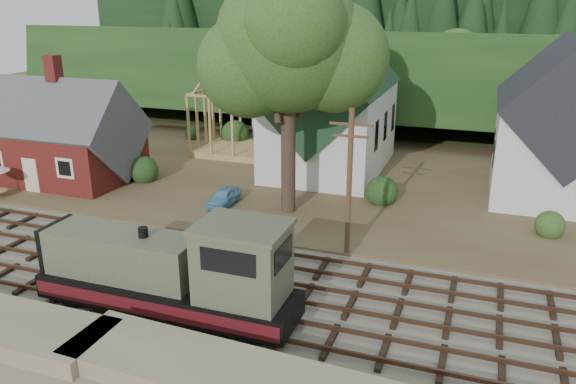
% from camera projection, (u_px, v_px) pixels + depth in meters
% --- Properties ---
extents(ground, '(140.00, 140.00, 0.00)m').
position_uv_depth(ground, '(182.00, 280.00, 27.49)').
color(ground, '#384C1E').
rests_on(ground, ground).
extents(railroad_bed, '(64.00, 11.00, 0.16)m').
position_uv_depth(railroad_bed, '(182.00, 278.00, 27.47)').
color(railroad_bed, '#726B5B').
rests_on(railroad_bed, ground).
extents(village_flat, '(64.00, 26.00, 0.30)m').
position_uv_depth(village_flat, '(298.00, 174.00, 43.48)').
color(village_flat, brown).
rests_on(village_flat, ground).
extents(hillside, '(70.00, 28.96, 12.74)m').
position_uv_depth(hillside, '(364.00, 118.00, 64.90)').
color(hillside, '#1E3F19').
rests_on(hillside, ground).
extents(ridge, '(80.00, 20.00, 12.00)m').
position_uv_depth(ridge, '(388.00, 96.00, 79.16)').
color(ridge, black).
rests_on(ridge, ground).
extents(depot, '(10.80, 7.41, 9.00)m').
position_uv_depth(depot, '(63.00, 140.00, 41.30)').
color(depot, '#501214').
rests_on(depot, village_flat).
extents(church, '(8.40, 15.17, 13.00)m').
position_uv_depth(church, '(331.00, 108.00, 42.70)').
color(church, silver).
rests_on(church, village_flat).
extents(farmhouse, '(8.40, 10.80, 10.60)m').
position_uv_depth(farmhouse, '(561.00, 129.00, 37.13)').
color(farmhouse, silver).
rests_on(farmhouse, village_flat).
extents(timber_frame, '(8.20, 6.20, 6.99)m').
position_uv_depth(timber_frame, '(247.00, 120.00, 47.92)').
color(timber_frame, tan).
rests_on(timber_frame, village_flat).
extents(lattice_tower, '(3.20, 3.20, 12.12)m').
position_uv_depth(lattice_tower, '(272.00, 34.00, 51.06)').
color(lattice_tower, silver).
rests_on(lattice_tower, village_flat).
extents(big_tree, '(10.90, 8.40, 14.70)m').
position_uv_depth(big_tree, '(292.00, 50.00, 32.46)').
color(big_tree, '#38281E').
rests_on(big_tree, village_flat).
extents(telegraph_pole_near, '(2.20, 0.28, 8.00)m').
position_uv_depth(telegraph_pole_near, '(349.00, 181.00, 28.52)').
color(telegraph_pole_near, '#4C331E').
rests_on(telegraph_pole_near, ground).
extents(locomotive, '(11.39, 2.85, 4.57)m').
position_uv_depth(locomotive, '(175.00, 274.00, 23.67)').
color(locomotive, black).
rests_on(locomotive, railroad_bed).
extents(car_blue, '(1.30, 3.20, 1.09)m').
position_uv_depth(car_blue, '(224.00, 197.00, 36.49)').
color(car_blue, '#61A6D1').
rests_on(car_blue, village_flat).
extents(car_green, '(3.51, 1.65, 1.11)m').
position_uv_depth(car_green, '(20.00, 167.00, 42.89)').
color(car_green, '#96B67E').
rests_on(car_green, village_flat).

